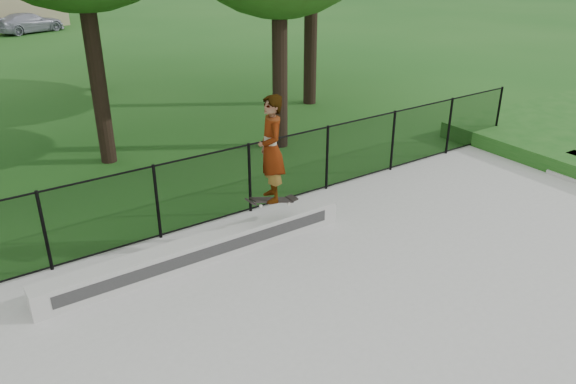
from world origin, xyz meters
name	(u,v)px	position (x,y,z in m)	size (l,w,h in m)	color
ground	(481,382)	(0.00, 0.00, 0.00)	(100.00, 100.00, 0.00)	#1B5317
concrete_slab	(481,380)	(0.00, 0.00, 0.03)	(14.00, 12.00, 0.06)	#A7A8A3
grind_ledge	(202,250)	(-1.72, 4.70, 0.28)	(5.75, 0.40, 0.44)	#B5B6B0
car_c	(30,23)	(1.31, 33.35, 0.56)	(1.57, 3.56, 1.12)	#9293A5
skater_airborne	(271,150)	(-0.35, 4.51, 1.92)	(0.82, 0.81, 2.11)	black
chainlink_fence	(250,178)	(0.00, 5.90, 0.81)	(16.06, 0.06, 1.50)	black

